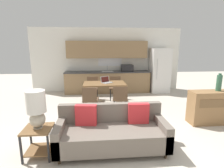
{
  "coord_description": "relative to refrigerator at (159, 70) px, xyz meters",
  "views": [
    {
      "loc": [
        -0.46,
        -2.97,
        1.91
      ],
      "look_at": [
        -0.06,
        1.5,
        0.95
      ],
      "focal_mm": 28.0,
      "sensor_mm": 36.0,
      "label": 1
    }
  ],
  "objects": [
    {
      "name": "dining_table",
      "position": [
        -2.42,
        -1.73,
        -0.22
      ],
      "size": [
        1.32,
        0.81,
        0.78
      ],
      "color": "brown",
      "rests_on": "ground_plane"
    },
    {
      "name": "table_lamp",
      "position": [
        -3.69,
        -4.27,
        -0.03
      ],
      "size": [
        0.32,
        0.32,
        0.67
      ],
      "color": "#B2A893",
      "rests_on": "side_table"
    },
    {
      "name": "refrigerator",
      "position": [
        0.0,
        0.0,
        0.0
      ],
      "size": [
        0.77,
        0.77,
        1.85
      ],
      "color": "white",
      "rests_on": "ground_plane"
    },
    {
      "name": "wall_back",
      "position": [
        -2.2,
        0.42,
        0.43
      ],
      "size": [
        6.4,
        0.07,
        2.7
      ],
      "color": "silver",
      "rests_on": "ground_plane"
    },
    {
      "name": "credenza",
      "position": [
        0.16,
        -3.25,
        -0.51
      ],
      "size": [
        1.02,
        0.41,
        0.84
      ],
      "color": "olive",
      "rests_on": "ground_plane"
    },
    {
      "name": "dining_chair_near_left",
      "position": [
        -2.85,
        -2.49,
        -0.44
      ],
      "size": [
        0.46,
        0.46,
        0.84
      ],
      "rotation": [
        0.0,
        0.0,
        3.03
      ],
      "color": "brown",
      "rests_on": "ground_plane"
    },
    {
      "name": "ground_plane",
      "position": [
        -2.2,
        -4.21,
        -0.92
      ],
      "size": [
        20.0,
        20.0,
        0.0
      ],
      "primitive_type": "plane",
      "color": "beige"
    },
    {
      "name": "dining_chair_near_right",
      "position": [
        -2.0,
        -2.45,
        -0.44
      ],
      "size": [
        0.47,
        0.47,
        0.84
      ],
      "rotation": [
        0.0,
        0.0,
        3.01
      ],
      "color": "brown",
      "rests_on": "ground_plane"
    },
    {
      "name": "laptop",
      "position": [
        -2.36,
        -1.68,
        -0.1
      ],
      "size": [
        0.41,
        0.39,
        0.2
      ],
      "rotation": [
        0.0,
        0.0,
        0.59
      ],
      "color": "#B7BABC",
      "rests_on": "dining_table"
    },
    {
      "name": "kitchen_counter",
      "position": [
        -2.19,
        0.12,
        -0.08
      ],
      "size": [
        3.55,
        0.65,
        2.15
      ],
      "color": "#8E704C",
      "rests_on": "ground_plane"
    },
    {
      "name": "dining_chair_far_right",
      "position": [
        -1.99,
        -0.95,
        -0.44
      ],
      "size": [
        0.46,
        0.46,
        0.84
      ],
      "rotation": [
        0.0,
        0.0,
        -0.1
      ],
      "color": "brown",
      "rests_on": "ground_plane"
    },
    {
      "name": "dining_chair_far_left",
      "position": [
        -2.83,
        -0.93,
        -0.44
      ],
      "size": [
        0.47,
        0.47,
        0.84
      ],
      "rotation": [
        0.0,
        0.0,
        -0.12
      ],
      "color": "brown",
      "rests_on": "ground_plane"
    },
    {
      "name": "vase",
      "position": [
        0.35,
        -3.22,
        0.12
      ],
      "size": [
        0.12,
        0.12,
        0.44
      ],
      "color": "#336047",
      "rests_on": "credenza"
    },
    {
      "name": "side_table",
      "position": [
        -3.7,
        -4.28,
        -0.57
      ],
      "size": [
        0.48,
        0.48,
        0.53
      ],
      "color": "brown",
      "rests_on": "ground_plane"
    },
    {
      "name": "couch",
      "position": [
        -2.4,
        -4.15,
        -0.59
      ],
      "size": [
        2.02,
        0.8,
        0.84
      ],
      "color": "#3D2D1E",
      "rests_on": "ground_plane"
    }
  ]
}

